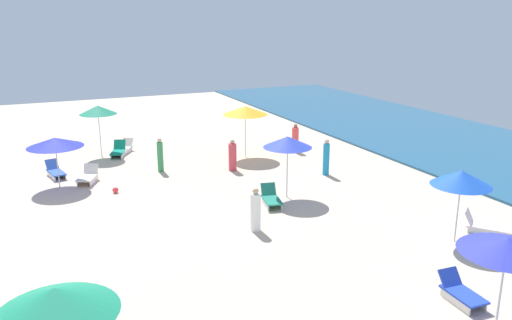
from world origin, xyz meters
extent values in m
cylinder|color=silver|center=(5.78, 14.20, 0.98)|extent=(0.05, 0.05, 1.96)
cone|color=blue|center=(5.78, 14.20, 2.21)|extent=(1.94, 1.94, 0.51)
cube|color=silver|center=(5.91, 15.53, 0.10)|extent=(1.01, 0.80, 0.19)
cube|color=silver|center=(5.56, 15.98, 0.10)|extent=(1.01, 0.80, 0.19)
cube|color=silver|center=(5.73, 15.76, 0.22)|extent=(1.50, 1.38, 0.06)
cube|color=silver|center=(5.23, 15.36, 0.47)|extent=(0.62, 0.68, 0.52)
cylinder|color=silver|center=(10.08, 11.23, 1.05)|extent=(0.05, 0.05, 2.09)
cone|color=#2D34C9|center=(10.08, 11.23, 2.27)|extent=(2.18, 2.18, 0.36)
cube|color=silver|center=(8.78, 11.24, 0.12)|extent=(1.07, 0.10, 0.24)
cube|color=silver|center=(8.81, 11.78, 0.12)|extent=(1.07, 0.10, 0.24)
cube|color=#2443BB|center=(8.80, 11.51, 0.27)|extent=(1.23, 0.70, 0.06)
cube|color=#2443BB|center=(8.25, 11.54, 0.47)|extent=(0.40, 0.62, 0.44)
cylinder|color=silver|center=(-6.88, 12.01, 1.13)|extent=(0.05, 0.05, 2.27)
cone|color=gold|center=(-6.88, 12.01, 2.49)|extent=(2.32, 2.32, 0.45)
cone|color=#1A865D|center=(8.54, 1.73, 2.36)|extent=(2.27, 2.27, 0.51)
cylinder|color=silver|center=(-0.38, 11.10, 1.06)|extent=(0.05, 0.05, 2.12)
cone|color=blue|center=(-0.38, 11.10, 2.35)|extent=(1.99, 1.99, 0.46)
cube|color=silver|center=(0.27, 9.81, 0.12)|extent=(1.12, 0.28, 0.23)
cube|color=silver|center=(0.38, 10.32, 0.12)|extent=(1.12, 0.28, 0.23)
cube|color=#238366|center=(0.32, 10.07, 0.26)|extent=(1.37, 0.88, 0.06)
cube|color=#238366|center=(-0.25, 10.19, 0.50)|extent=(0.46, 0.65, 0.49)
cylinder|color=silver|center=(-5.64, 2.60, 0.91)|extent=(0.05, 0.05, 1.81)
cone|color=#252ED2|center=(-5.64, 2.60, 2.01)|extent=(2.38, 2.38, 0.40)
cube|color=silver|center=(-7.10, 2.34, 0.11)|extent=(1.19, 0.30, 0.22)
cube|color=silver|center=(-7.20, 2.81, 0.11)|extent=(1.19, 0.30, 0.22)
cube|color=#335BB8|center=(-7.15, 2.58, 0.25)|extent=(1.44, 0.84, 0.06)
cube|color=#335BB8|center=(-7.76, 2.44, 0.47)|extent=(0.51, 0.62, 0.48)
cube|color=silver|center=(-5.74, 3.53, 0.13)|extent=(1.04, 0.51, 0.26)
cube|color=silver|center=(-5.51, 4.04, 0.13)|extent=(1.04, 0.51, 0.26)
cube|color=white|center=(-5.62, 3.79, 0.29)|extent=(1.42, 1.13, 0.06)
cube|color=white|center=(-6.15, 4.03, 0.51)|extent=(0.50, 0.68, 0.47)
cylinder|color=silver|center=(-10.21, 5.04, 1.13)|extent=(0.05, 0.05, 2.26)
cone|color=#1B7D5C|center=(-10.21, 5.04, 2.49)|extent=(1.93, 1.93, 0.46)
cube|color=silver|center=(-9.74, 5.56, 0.11)|extent=(1.12, 0.44, 0.23)
cube|color=silver|center=(-9.55, 6.08, 0.11)|extent=(1.12, 0.44, 0.23)
cube|color=#0F8369|center=(-9.65, 5.82, 0.26)|extent=(1.45, 1.06, 0.06)
cube|color=#0F8369|center=(-10.21, 6.02, 0.50)|extent=(0.56, 0.71, 0.52)
cube|color=silver|center=(-10.42, 6.00, 0.10)|extent=(1.02, 0.68, 0.21)
cube|color=silver|center=(-10.14, 6.44, 0.10)|extent=(1.02, 0.68, 0.21)
cube|color=beige|center=(-10.28, 6.22, 0.24)|extent=(1.44, 1.23, 0.06)
cube|color=beige|center=(-10.79, 6.55, 0.45)|extent=(0.64, 0.70, 0.46)
cylinder|color=#1E8FC2|center=(-2.37, 14.21, 0.76)|extent=(0.35, 0.35, 1.51)
sphere|color=beige|center=(-2.37, 14.21, 1.61)|extent=(0.23, 0.23, 0.23)
cylinder|color=#369252|center=(-6.08, 7.23, 0.73)|extent=(0.39, 0.39, 1.46)
sphere|color=beige|center=(-6.08, 7.23, 1.55)|extent=(0.20, 0.20, 0.20)
cylinder|color=#D4424E|center=(-4.83, 10.46, 0.67)|extent=(0.40, 0.40, 1.33)
sphere|color=tan|center=(-4.83, 10.46, 1.43)|extent=(0.21, 0.21, 0.21)
cylinder|color=#F34C4D|center=(-6.71, 14.92, 0.68)|extent=(0.49, 0.49, 1.36)
sphere|color=#9D6F4D|center=(-6.71, 14.92, 1.45)|extent=(0.21, 0.21, 0.21)
cylinder|color=white|center=(2.24, 8.50, 0.68)|extent=(0.44, 0.44, 1.36)
sphere|color=tan|center=(2.24, 8.50, 1.46)|extent=(0.22, 0.22, 0.22)
sphere|color=#F1353E|center=(-3.80, 4.70, 0.12)|extent=(0.25, 0.25, 0.25)
camera|label=1|loc=(17.48, 1.65, 7.29)|focal=36.18mm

